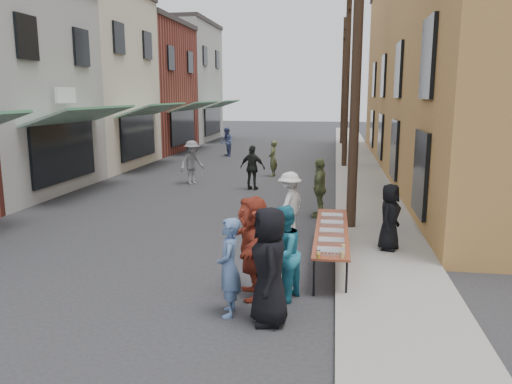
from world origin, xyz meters
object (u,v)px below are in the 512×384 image
(utility_pole_far, at_px, (343,82))
(serving_table, at_px, (332,232))
(catering_tray_sausage, at_px, (331,251))
(server, at_px, (390,217))
(guest_front_c, at_px, (282,254))
(utility_pole_mid, at_px, (347,76))
(utility_pole_near, at_px, (357,59))
(guest_front_a, at_px, (269,266))

(utility_pole_far, height_order, serving_table, utility_pole_far)
(serving_table, xyz_separation_m, catering_tray_sausage, (-0.00, -1.65, 0.08))
(serving_table, xyz_separation_m, server, (1.30, 0.90, 0.15))
(guest_front_c, bearing_deg, utility_pole_mid, -164.48)
(catering_tray_sausage, bearing_deg, utility_pole_mid, 88.26)
(utility_pole_mid, distance_m, serving_table, 15.34)
(utility_pole_near, distance_m, server, 4.20)
(utility_pole_near, distance_m, guest_front_c, 6.33)
(utility_pole_near, bearing_deg, utility_pole_mid, 90.00)
(utility_pole_mid, bearing_deg, guest_front_c, -94.51)
(utility_pole_near, height_order, guest_front_a, utility_pole_near)
(guest_front_a, bearing_deg, serving_table, 148.01)
(catering_tray_sausage, bearing_deg, serving_table, 90.00)
(catering_tray_sausage, bearing_deg, guest_front_a, -123.76)
(guest_front_c, bearing_deg, guest_front_a, 13.18)
(serving_table, relative_size, server, 2.61)
(catering_tray_sausage, xyz_separation_m, server, (1.30, 2.55, 0.08))
(serving_table, height_order, server, server)
(utility_pole_mid, relative_size, serving_table, 2.25)
(utility_pole_mid, distance_m, guest_front_c, 17.44)
(guest_front_a, bearing_deg, utility_pole_mid, 160.59)
(utility_pole_mid, height_order, catering_tray_sausage, utility_pole_mid)
(utility_pole_far, relative_size, catering_tray_sausage, 18.00)
(utility_pole_near, xyz_separation_m, guest_front_a, (-1.45, -5.93, -3.55))
(utility_pole_far, relative_size, server, 5.87)
(catering_tray_sausage, relative_size, server, 0.33)
(utility_pole_mid, bearing_deg, utility_pole_far, 90.00)
(utility_pole_near, height_order, catering_tray_sausage, utility_pole_near)
(utility_pole_mid, relative_size, catering_tray_sausage, 18.00)
(utility_pole_mid, bearing_deg, utility_pole_near, -90.00)
(catering_tray_sausage, height_order, guest_front_c, guest_front_c)
(utility_pole_mid, bearing_deg, catering_tray_sausage, -91.74)
(serving_table, height_order, catering_tray_sausage, catering_tray_sausage)
(guest_front_c, bearing_deg, serving_table, 178.66)
(utility_pole_far, xyz_separation_m, catering_tray_sausage, (-0.50, -28.50, -3.71))
(utility_pole_near, distance_m, utility_pole_mid, 12.00)
(serving_table, bearing_deg, guest_front_a, -107.21)
(guest_front_a, bearing_deg, utility_pole_far, 162.44)
(utility_pole_far, bearing_deg, utility_pole_mid, -90.00)
(catering_tray_sausage, height_order, server, server)
(utility_pole_near, bearing_deg, serving_table, -99.94)
(catering_tray_sausage, relative_size, guest_front_c, 0.29)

